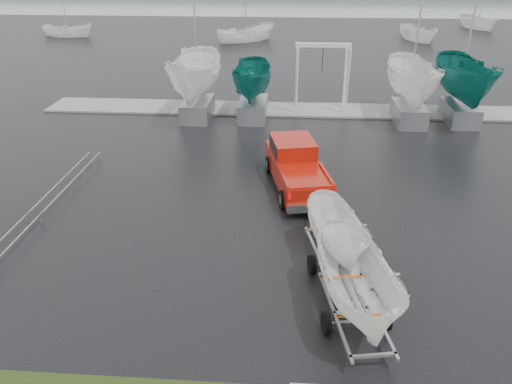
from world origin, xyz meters
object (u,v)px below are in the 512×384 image
at_px(trailer_hitched, 340,199).
at_px(boat_hoist, 322,68).
at_px(pickup_truck, 296,164).
at_px(trailer_parked, 363,237).

relative_size(trailer_hitched, boat_hoist, 1.08).
bearing_deg(pickup_truck, trailer_parked, -91.59).
distance_m(trailer_hitched, boat_hoist, 17.07).
xyz_separation_m(trailer_hitched, trailer_parked, (0.31, -2.70, 0.36)).
bearing_deg(trailer_hitched, trailer_parked, -95.23).
height_order(pickup_truck, boat_hoist, boat_hoist).
distance_m(pickup_truck, trailer_hitched, 6.40).
bearing_deg(boat_hoist, pickup_truck, -97.84).
bearing_deg(trailer_hitched, pickup_truck, 90.00).
xyz_separation_m(pickup_truck, trailer_hitched, (1.28, -6.10, 1.47)).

